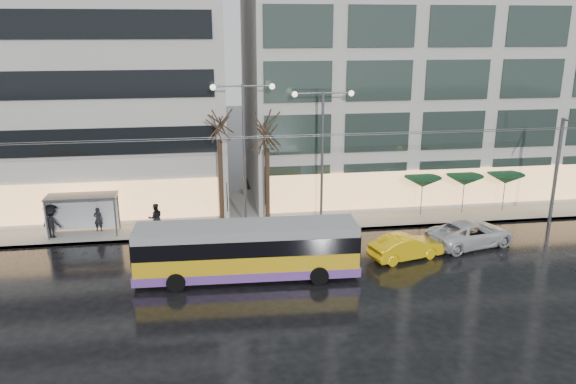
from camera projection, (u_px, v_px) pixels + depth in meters
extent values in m
plane|color=black|center=(221.00, 307.00, 26.04)|extent=(140.00, 140.00, 0.00)
cube|color=gray|center=(242.00, 210.00, 39.59)|extent=(80.00, 10.00, 0.15)
cube|color=slate|center=(248.00, 235.00, 34.89)|extent=(80.00, 0.10, 0.15)
cube|color=#ADAAA5|center=(454.00, 25.00, 43.24)|extent=(32.00, 14.00, 25.00)
cube|color=gold|center=(247.00, 260.00, 28.78)|extent=(11.31, 2.79, 1.40)
cube|color=#6A3D99|center=(248.00, 269.00, 28.91)|extent=(11.35, 2.83, 0.47)
cube|color=black|center=(247.00, 242.00, 28.49)|extent=(11.33, 2.81, 0.84)
cube|color=gray|center=(247.00, 229.00, 28.31)|extent=(11.31, 2.79, 0.47)
cube|color=black|center=(356.00, 240.00, 29.13)|extent=(0.14, 2.15, 1.22)
cube|color=black|center=(134.00, 249.00, 27.94)|extent=(0.14, 2.15, 1.22)
cylinder|color=black|center=(312.00, 258.00, 30.42)|extent=(0.95, 0.36, 0.94)
cylinder|color=black|center=(319.00, 276.00, 28.19)|extent=(0.95, 0.36, 0.94)
cylinder|color=black|center=(179.00, 263.00, 29.67)|extent=(0.95, 0.36, 0.94)
cylinder|color=black|center=(176.00, 283.00, 27.44)|extent=(0.95, 0.36, 0.94)
cylinder|color=#595B60|center=(227.00, 199.00, 28.68)|extent=(0.20, 3.48, 2.46)
cylinder|color=#595B60|center=(227.00, 197.00, 29.12)|extent=(0.20, 3.48, 2.46)
cylinder|color=#595B60|center=(556.00, 172.00, 36.28)|extent=(0.24, 0.24, 7.00)
cylinder|color=#595B60|center=(232.00, 139.00, 29.73)|extent=(42.00, 0.04, 0.04)
cylinder|color=#595B60|center=(231.00, 137.00, 30.20)|extent=(42.00, 0.04, 0.04)
cube|color=#595B60|center=(81.00, 196.00, 34.12)|extent=(4.20, 1.60, 0.12)
cube|color=silver|center=(86.00, 212.00, 35.14)|extent=(4.00, 0.05, 2.20)
cube|color=white|center=(48.00, 217.00, 34.18)|extent=(0.10, 1.40, 2.20)
cylinder|color=#595B60|center=(46.00, 221.00, 33.52)|extent=(0.10, 0.10, 2.40)
cylinder|color=#595B60|center=(52.00, 214.00, 34.85)|extent=(0.10, 0.10, 2.40)
cylinder|color=#595B60|center=(115.00, 218.00, 34.10)|extent=(0.10, 0.10, 2.40)
cylinder|color=#595B60|center=(119.00, 211.00, 35.43)|extent=(0.10, 0.10, 2.40)
cylinder|color=#595B60|center=(244.00, 157.00, 35.27)|extent=(0.18, 0.18, 9.00)
cylinder|color=#595B60|center=(228.00, 86.00, 33.90)|extent=(1.80, 0.10, 0.10)
cylinder|color=#595B60|center=(257.00, 86.00, 34.16)|extent=(1.80, 0.10, 0.10)
sphere|color=#FFF2CC|center=(213.00, 87.00, 33.78)|extent=(0.36, 0.36, 0.36)
sphere|color=#FFF2CC|center=(272.00, 86.00, 34.30)|extent=(0.36, 0.36, 0.36)
cylinder|color=#595B60|center=(322.00, 158.00, 36.06)|extent=(0.18, 0.18, 8.50)
cylinder|color=#595B60|center=(309.00, 93.00, 34.76)|extent=(1.80, 0.10, 0.10)
cylinder|color=#595B60|center=(337.00, 93.00, 35.02)|extent=(1.80, 0.10, 0.10)
sphere|color=#FFF2CC|center=(295.00, 94.00, 34.64)|extent=(0.36, 0.36, 0.36)
sphere|color=#FFF2CC|center=(351.00, 93.00, 35.16)|extent=(0.36, 0.36, 0.36)
cylinder|color=black|center=(221.00, 183.00, 35.72)|extent=(0.28, 0.28, 5.60)
cylinder|color=black|center=(268.00, 185.00, 36.44)|extent=(0.28, 0.28, 4.90)
cylinder|color=#595B60|center=(421.00, 199.00, 38.14)|extent=(0.06, 0.06, 2.20)
cone|color=#103E21|center=(423.00, 182.00, 37.80)|extent=(2.50, 2.50, 0.70)
cylinder|color=#595B60|center=(463.00, 197.00, 38.57)|extent=(0.06, 0.06, 2.20)
cone|color=#103E21|center=(465.00, 180.00, 38.23)|extent=(2.50, 2.50, 0.70)
cylinder|color=#595B60|center=(504.00, 195.00, 39.00)|extent=(0.06, 0.06, 2.20)
cone|color=#103E21|center=(506.00, 179.00, 38.66)|extent=(2.50, 2.50, 0.70)
imported|color=yellow|center=(406.00, 247.00, 31.31)|extent=(4.46, 2.52, 1.39)
imported|color=silver|center=(471.00, 234.00, 33.20)|extent=(5.75, 3.65, 1.48)
imported|color=black|center=(98.00, 219.00, 35.12)|extent=(0.61, 0.45, 1.54)
imported|color=#F7526B|center=(97.00, 204.00, 34.84)|extent=(1.10, 1.11, 0.88)
imported|color=black|center=(156.00, 218.00, 34.90)|extent=(1.05, 0.90, 1.86)
imported|color=black|center=(52.00, 223.00, 33.98)|extent=(1.40, 1.13, 1.90)
imported|color=black|center=(50.00, 210.00, 33.75)|extent=(1.08, 1.08, 0.72)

